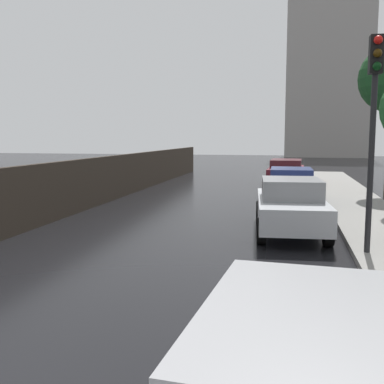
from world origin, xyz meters
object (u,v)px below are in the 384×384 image
(car_maroon_far_ahead, at_px, (286,172))
(traffic_light, at_px, (374,104))
(car_silver_near_kerb, at_px, (290,205))
(car_blue_behind_camera, at_px, (291,186))

(car_maroon_far_ahead, bearing_deg, traffic_light, -80.57)
(car_silver_near_kerb, bearing_deg, car_blue_behind_camera, 85.38)
(car_silver_near_kerb, distance_m, traffic_light, 3.72)
(car_silver_near_kerb, relative_size, car_blue_behind_camera, 0.96)
(car_blue_behind_camera, height_order, traffic_light, traffic_light)
(car_blue_behind_camera, bearing_deg, traffic_light, -79.14)
(car_silver_near_kerb, xyz_separation_m, car_blue_behind_camera, (0.02, 5.06, -0.03))
(car_silver_near_kerb, xyz_separation_m, traffic_light, (1.58, -2.31, 2.44))
(car_maroon_far_ahead, height_order, traffic_light, traffic_light)
(traffic_light, bearing_deg, car_maroon_far_ahead, 97.25)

